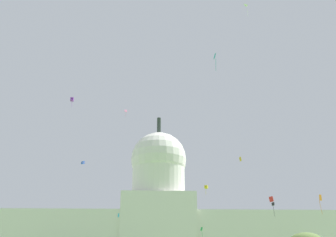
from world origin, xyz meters
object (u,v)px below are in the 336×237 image
(kite_violet_high, at_px, (72,99))
(kite_gold_mid, at_px, (240,159))
(kite_yellow_mid, at_px, (206,187))
(kite_cyan_mid, at_px, (119,215))
(kite_red_low, at_px, (271,199))
(kite_white_high, at_px, (248,7))
(kite_green_low, at_px, (202,230))
(kite_turquoise_high, at_px, (215,58))
(kite_blue_high, at_px, (83,163))
(kite_black_mid, at_px, (273,204))
(kite_pink_high, at_px, (126,111))
(kite_orange_low, at_px, (320,199))
(capitol_building, at_px, (158,225))

(kite_violet_high, distance_m, kite_gold_mid, 61.26)
(kite_gold_mid, distance_m, kite_yellow_mid, 13.61)
(kite_cyan_mid, bearing_deg, kite_yellow_mid, -151.56)
(kite_red_low, bearing_deg, kite_violet_high, -141.60)
(kite_white_high, bearing_deg, kite_cyan_mid, 64.13)
(kite_cyan_mid, bearing_deg, kite_green_low, -137.44)
(kite_yellow_mid, xyz_separation_m, kite_turquoise_high, (-3.10, -44.56, 19.79))
(kite_cyan_mid, bearing_deg, kite_violet_high, 126.68)
(kite_blue_high, distance_m, kite_black_mid, 64.24)
(kite_pink_high, relative_size, kite_black_mid, 0.54)
(kite_red_low, relative_size, kite_turquoise_high, 0.22)
(kite_green_low, distance_m, kite_orange_low, 48.66)
(kite_pink_high, distance_m, kite_gold_mid, 37.82)
(kite_green_low, bearing_deg, kite_pink_high, 115.11)
(kite_white_high, bearing_deg, kite_red_low, -151.83)
(kite_yellow_mid, xyz_separation_m, kite_orange_low, (21.69, -31.06, -8.31))
(kite_pink_high, relative_size, kite_turquoise_high, 0.56)
(kite_violet_high, distance_m, kite_red_low, 93.46)
(kite_white_high, height_order, kite_orange_low, kite_white_high)
(kite_turquoise_high, distance_m, kite_orange_low, 39.83)
(capitol_building, bearing_deg, kite_green_low, -72.67)
(kite_blue_high, height_order, kite_black_mid, kite_blue_high)
(kite_white_high, xyz_separation_m, kite_turquoise_high, (-8.91, -3.11, -15.41))
(kite_black_mid, height_order, kite_turquoise_high, kite_turquoise_high)
(kite_cyan_mid, bearing_deg, kite_pink_high, 171.31)
(kite_violet_high, bearing_deg, kite_red_low, 123.04)
(kite_black_mid, height_order, kite_orange_low, kite_black_mid)
(kite_red_low, relative_size, kite_white_high, 0.31)
(capitol_building, relative_size, kite_cyan_mid, 97.37)
(kite_violet_high, xyz_separation_m, kite_black_mid, (65.02, -8.70, -36.98))
(kite_green_low, xyz_separation_m, kite_gold_mid, (10.84, -13.80, 19.99))
(kite_orange_low, bearing_deg, kite_pink_high, 161.27)
(kite_violet_high, relative_size, kite_black_mid, 0.85)
(kite_pink_high, bearing_deg, kite_cyan_mid, 115.26)
(kite_red_low, relative_size, kite_orange_low, 0.20)
(kite_cyan_mid, bearing_deg, capitol_building, -45.86)
(kite_red_low, bearing_deg, kite_gold_mid, 175.16)
(kite_white_high, height_order, kite_cyan_mid, kite_white_high)
(capitol_building, distance_m, kite_violet_high, 66.58)
(kite_pink_high, bearing_deg, kite_black_mid, 31.56)
(kite_gold_mid, bearing_deg, kite_black_mid, 131.35)
(capitol_building, height_order, kite_cyan_mid, capitol_building)
(kite_yellow_mid, bearing_deg, kite_blue_high, -178.87)
(kite_blue_high, height_order, kite_orange_low, kite_blue_high)
(kite_pink_high, bearing_deg, kite_green_low, 59.44)
(capitol_building, relative_size, kite_turquoise_high, 34.97)
(capitol_building, xyz_separation_m, kite_turquoise_high, (10.46, -99.50, 26.03))
(kite_green_low, height_order, kite_orange_low, kite_orange_low)
(kite_turquoise_high, bearing_deg, kite_violet_high, -108.51)
(kite_violet_high, xyz_separation_m, kite_gold_mid, (55.19, -11.83, -23.80))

